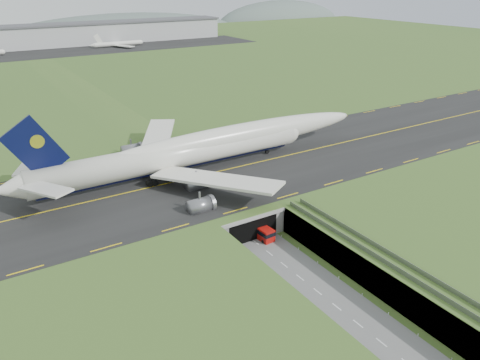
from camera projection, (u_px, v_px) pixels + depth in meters
ground at (275, 259)px, 94.08m from camera, size 900.00×900.00×0.00m
airfield_deck at (276, 246)px, 92.88m from camera, size 800.00×800.00×6.00m
trench_road at (298, 277)px, 88.20m from camera, size 12.00×75.00×0.20m
taxiway at (199, 176)px, 117.32m from camera, size 800.00×44.00×0.18m
tunnel_portal at (232, 211)px, 105.75m from camera, size 17.00×22.30×6.00m
guideway at (390, 266)px, 82.42m from camera, size 3.00×53.00×7.05m
jumbo_jet at (201, 149)px, 119.64m from camera, size 100.29×63.56×21.02m
shuttle_tram at (261, 231)px, 101.03m from camera, size 3.06×7.01×2.81m
cargo_terminal at (20, 37)px, 321.30m from camera, size 320.00×67.00×15.60m
distant_hills at (72, 39)px, 461.40m from camera, size 700.00×91.00×60.00m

